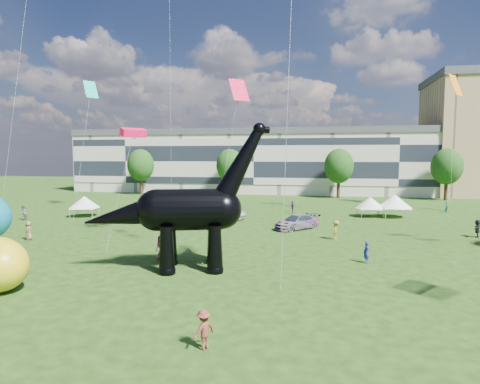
# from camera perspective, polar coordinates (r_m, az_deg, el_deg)

# --- Properties ---
(ground) EXTENTS (220.00, 220.00, 0.00)m
(ground) POSITION_cam_1_polar(r_m,az_deg,el_deg) (22.73, 0.14, -14.58)
(ground) COLOR #16330C
(ground) RESTS_ON ground
(terrace_row) EXTENTS (78.00, 11.00, 12.00)m
(terrace_row) POSITION_cam_1_polar(r_m,az_deg,el_deg) (83.89, 2.54, 4.06)
(terrace_row) COLOR beige
(terrace_row) RESTS_ON ground
(tree_far_left) EXTENTS (5.20, 5.20, 9.44)m
(tree_far_left) POSITION_cam_1_polar(r_m,az_deg,el_deg) (81.44, -13.95, 4.08)
(tree_far_left) COLOR #382314
(tree_far_left) RESTS_ON ground
(tree_mid_left) EXTENTS (5.20, 5.20, 9.44)m
(tree_mid_left) POSITION_cam_1_polar(r_m,az_deg,el_deg) (75.73, -1.44, 4.16)
(tree_mid_left) COLOR #382314
(tree_mid_left) RESTS_ON ground
(tree_mid_right) EXTENTS (5.20, 5.20, 9.44)m
(tree_mid_right) POSITION_cam_1_polar(r_m,az_deg,el_deg) (74.15, 13.89, 3.99)
(tree_mid_right) COLOR #382314
(tree_mid_right) RESTS_ON ground
(tree_far_right) EXTENTS (5.20, 5.20, 9.44)m
(tree_far_right) POSITION_cam_1_polar(r_m,az_deg,el_deg) (77.26, 27.37, 3.60)
(tree_far_right) COLOR #382314
(tree_far_right) RESTS_ON ground
(dinosaur_sculpture) EXTENTS (12.54, 5.20, 10.29)m
(dinosaur_sculpture) POSITION_cam_1_polar(r_m,az_deg,el_deg) (27.29, -8.13, -2.87)
(dinosaur_sculpture) COLOR black
(dinosaur_sculpture) RESTS_ON ground
(car_silver) EXTENTS (3.45, 4.35, 1.39)m
(car_silver) POSITION_cam_1_polar(r_m,az_deg,el_deg) (49.40, -5.38, -2.95)
(car_silver) COLOR #AEAFB2
(car_silver) RESTS_ON ground
(car_grey) EXTENTS (4.90, 2.23, 1.56)m
(car_grey) POSITION_cam_1_polar(r_m,az_deg,el_deg) (47.51, -11.70, -3.26)
(car_grey) COLOR slate
(car_grey) RESTS_ON ground
(car_white) EXTENTS (5.96, 3.95, 1.52)m
(car_white) POSITION_cam_1_polar(r_m,az_deg,el_deg) (49.03, -2.22, -2.91)
(car_white) COLOR silver
(car_white) RESTS_ON ground
(car_dark) EXTENTS (5.16, 5.20, 1.51)m
(car_dark) POSITION_cam_1_polar(r_m,az_deg,el_deg) (42.42, 8.06, -4.25)
(car_dark) COLOR #595960
(car_dark) RESTS_ON ground
(gazebo_near) EXTENTS (3.99, 3.99, 2.51)m
(gazebo_near) POSITION_cam_1_polar(r_m,az_deg,el_deg) (52.95, 18.03, -1.47)
(gazebo_near) COLOR white
(gazebo_near) RESTS_ON ground
(gazebo_far) EXTENTS (4.53, 4.53, 2.83)m
(gazebo_far) POSITION_cam_1_polar(r_m,az_deg,el_deg) (53.52, 21.13, -1.25)
(gazebo_far) COLOR white
(gazebo_far) RESTS_ON ground
(gazebo_left) EXTENTS (4.46, 4.46, 2.58)m
(gazebo_left) POSITION_cam_1_polar(r_m,az_deg,el_deg) (54.24, -21.26, -1.36)
(gazebo_left) COLOR white
(gazebo_left) RESTS_ON ground
(visitors) EXTENTS (52.18, 43.44, 1.84)m
(visitors) POSITION_cam_1_polar(r_m,az_deg,el_deg) (37.63, 0.24, -5.25)
(visitors) COLOR teal
(visitors) RESTS_ON ground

